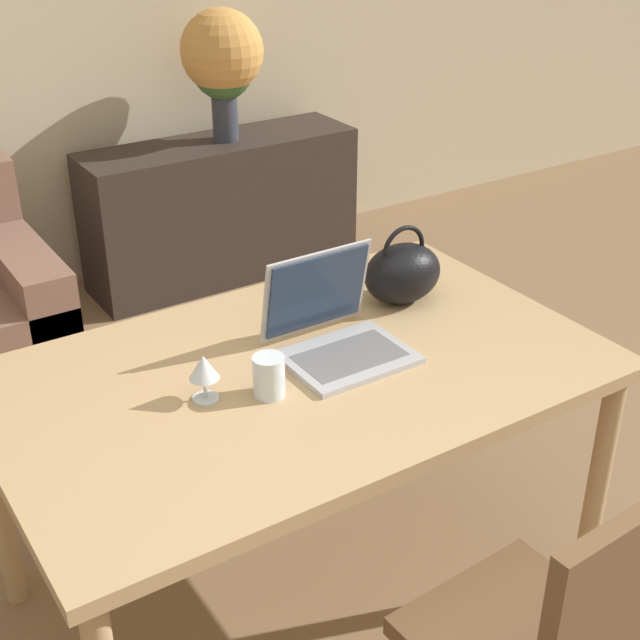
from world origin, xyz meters
The scene contains 8 objects.
dining_table centered at (0.14, 0.73, 0.70)m, with size 1.58×0.98×0.78m.
chair centered at (0.25, -0.12, 0.50)m, with size 0.46×0.46×0.92m.
sideboard centered at (0.99, 2.86, 0.35)m, with size 1.38×0.40×0.71m.
laptop centered at (0.27, 0.76, 0.85)m, with size 0.32×0.31×0.26m.
drinking_glass centered at (0.01, 0.66, 0.83)m, with size 0.08×0.08×0.11m.
wine_glass centered at (-0.13, 0.72, 0.86)m, with size 0.07×0.07×0.12m.
handbag centered at (0.60, 0.89, 0.87)m, with size 0.25×0.18×0.24m.
flower_vase centered at (1.03, 2.85, 1.10)m, with size 0.39×0.39×0.62m.
Camera 1 is at (-0.89, -0.97, 1.97)m, focal length 50.00 mm.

